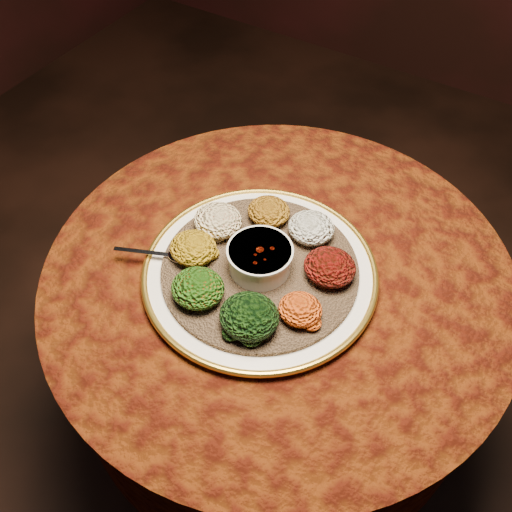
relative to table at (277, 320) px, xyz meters
The scene contains 13 objects.
table is the anchor object (origin of this frame).
platter 0.20m from the table, 128.09° to the right, with size 0.57×0.57×0.02m.
injera 0.21m from the table, 128.09° to the right, with size 0.39×0.39×0.01m, color brown.
stew_bowl 0.24m from the table, 128.09° to the right, with size 0.13×0.13×0.05m.
spoon 0.30m from the table, 151.77° to the right, with size 0.15×0.07×0.01m.
portion_ayib 0.25m from the table, 78.61° to the left, with size 0.10×0.09×0.05m, color silver.
portion_kitfo 0.25m from the table, 12.07° to the left, with size 0.10×0.10×0.05m, color black.
portion_tikil 0.26m from the table, 43.94° to the right, with size 0.08×0.08×0.04m, color #A2560D.
portion_gomen 0.28m from the table, 80.18° to the right, with size 0.11×0.10×0.05m, color black.
portion_mixveg 0.29m from the table, 120.10° to the right, with size 0.10×0.10×0.05m, color maroon.
portion_kik 0.29m from the table, 154.00° to the right, with size 0.10×0.09×0.05m, color #A0770E.
portion_timatim 0.28m from the table, behind, with size 0.10×0.10×0.05m, color maroon.
portion_shiro 0.26m from the table, 130.85° to the left, with size 0.09×0.09×0.04m, color #84550F.
Camera 1 is at (0.34, -0.64, 1.63)m, focal length 40.00 mm.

